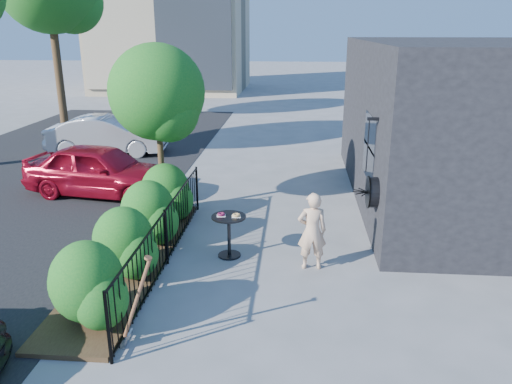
# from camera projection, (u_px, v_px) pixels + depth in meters

# --- Properties ---
(ground) EXTENTS (120.00, 120.00, 0.00)m
(ground) POSITION_uv_depth(u_px,v_px,m) (245.00, 267.00, 9.43)
(ground) COLOR gray
(ground) RESTS_ON ground
(shop_building) EXTENTS (6.22, 9.00, 4.00)m
(shop_building) POSITION_uv_depth(u_px,v_px,m) (479.00, 123.00, 12.63)
(shop_building) COLOR black
(shop_building) RESTS_ON ground
(fence) EXTENTS (0.05, 6.05, 1.10)m
(fence) POSITION_uv_depth(u_px,v_px,m) (166.00, 237.00, 9.37)
(fence) COLOR black
(fence) RESTS_ON ground
(planting_bed) EXTENTS (1.30, 6.00, 0.08)m
(planting_bed) POSITION_uv_depth(u_px,v_px,m) (132.00, 260.00, 9.59)
(planting_bed) COLOR #382616
(planting_bed) RESTS_ON ground
(shrubs) EXTENTS (1.10, 5.60, 1.24)m
(shrubs) POSITION_uv_depth(u_px,v_px,m) (136.00, 227.00, 9.47)
(shrubs) COLOR #16601D
(shrubs) RESTS_ON ground
(patio_tree) EXTENTS (2.20, 2.20, 3.94)m
(patio_tree) POSITION_uv_depth(u_px,v_px,m) (159.00, 98.00, 11.35)
(patio_tree) COLOR #3F2B19
(patio_tree) RESTS_ON ground
(cafe_table) EXTENTS (0.67, 0.67, 0.90)m
(cafe_table) POSITION_uv_depth(u_px,v_px,m) (229.00, 229.00, 9.69)
(cafe_table) COLOR black
(cafe_table) RESTS_ON ground
(woman) EXTENTS (0.58, 0.41, 1.48)m
(woman) POSITION_uv_depth(u_px,v_px,m) (312.00, 231.00, 9.16)
(woman) COLOR #DFB390
(woman) RESTS_ON ground
(shovel) EXTENTS (0.50, 0.19, 1.45)m
(shovel) POSITION_uv_depth(u_px,v_px,m) (135.00, 307.00, 6.87)
(shovel) COLOR brown
(shovel) RESTS_ON ground
(car_red) EXTENTS (4.26, 2.25, 1.38)m
(car_red) POSITION_uv_depth(u_px,v_px,m) (101.00, 170.00, 13.27)
(car_red) COLOR maroon
(car_red) RESTS_ON ground
(car_silver) EXTENTS (4.21, 1.79, 1.35)m
(car_silver) POSITION_uv_depth(u_px,v_px,m) (107.00, 135.00, 17.65)
(car_silver) COLOR #B4B4B9
(car_silver) RESTS_ON ground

